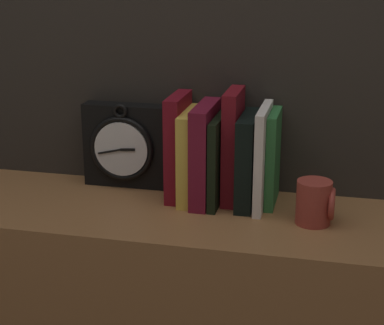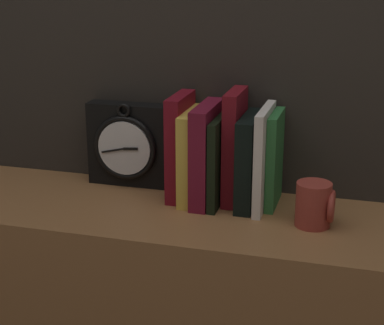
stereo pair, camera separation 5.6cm
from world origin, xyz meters
name	(u,v)px [view 1 (the left image)]	position (x,y,z in m)	size (l,w,h in m)	color
wall_back	(212,17)	(0.00, 0.19, 1.30)	(6.00, 0.05, 2.60)	#2D2823
clock	(125,146)	(-0.18, 0.12, 1.02)	(0.19, 0.06, 0.20)	black
book_slot0_maroon	(178,147)	(-0.05, 0.09, 1.03)	(0.03, 0.13, 0.22)	maroon
book_slot1_yellow	(190,155)	(-0.02, 0.08, 1.02)	(0.03, 0.15, 0.19)	gold
book_slot2_maroon	(205,154)	(0.01, 0.07, 1.03)	(0.04, 0.16, 0.21)	maroon
book_slot3_black	(219,160)	(0.04, 0.07, 1.02)	(0.02, 0.16, 0.19)	black
book_slot4_maroon	(233,146)	(0.07, 0.09, 1.04)	(0.03, 0.12, 0.24)	maroon
book_slot5_black	(248,160)	(0.10, 0.08, 1.02)	(0.04, 0.15, 0.19)	black
book_slot6_white	(263,157)	(0.13, 0.07, 1.03)	(0.02, 0.16, 0.21)	white
book_slot7_green	(273,158)	(0.15, 0.09, 1.02)	(0.02, 0.12, 0.20)	#2D6F38
mug	(316,202)	(0.25, 0.00, 0.97)	(0.07, 0.07, 0.09)	#9E382D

